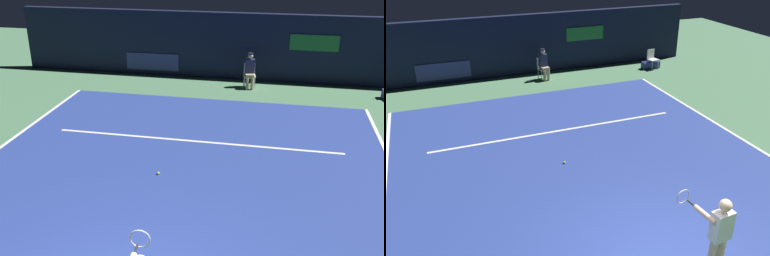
% 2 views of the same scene
% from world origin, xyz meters
% --- Properties ---
extents(ground_plane, '(32.55, 32.55, 0.00)m').
position_xyz_m(ground_plane, '(0.00, 4.41, 0.00)').
color(ground_plane, '#4C7A56').
extents(court_surface, '(10.22, 10.83, 0.01)m').
position_xyz_m(court_surface, '(0.00, 4.41, 0.01)').
color(court_surface, navy).
rests_on(court_surface, ground).
extents(line_service, '(7.97, 0.10, 0.01)m').
position_xyz_m(line_service, '(0.00, 6.31, 0.01)').
color(line_service, white).
rests_on(line_service, court_surface).
extents(back_wall, '(16.90, 0.33, 2.60)m').
position_xyz_m(back_wall, '(-0.00, 12.52, 1.30)').
color(back_wall, '#141933').
rests_on(back_wall, ground).
extents(line_judge_on_chair, '(0.49, 0.57, 1.32)m').
position_xyz_m(line_judge_on_chair, '(1.09, 11.41, 0.69)').
color(line_judge_on_chair, white).
rests_on(line_judge_on_chair, ground).
extents(tennis_ball, '(0.07, 0.07, 0.07)m').
position_xyz_m(tennis_ball, '(-0.51, 4.33, 0.05)').
color(tennis_ball, '#CCE033').
rests_on(tennis_ball, court_surface).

